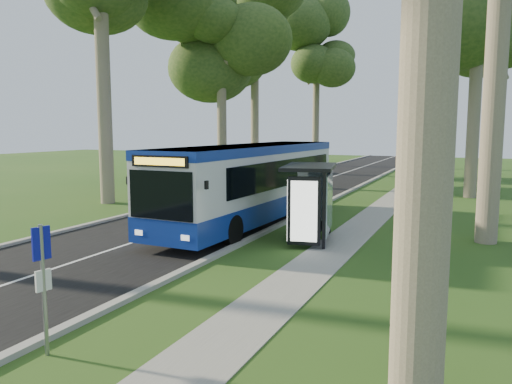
# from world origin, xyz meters

# --- Properties ---
(ground) EXTENTS (120.00, 120.00, 0.00)m
(ground) POSITION_xyz_m (0.00, 0.00, 0.00)
(ground) COLOR #284F18
(ground) RESTS_ON ground
(road) EXTENTS (7.00, 100.00, 0.02)m
(road) POSITION_xyz_m (-3.50, 10.00, 0.01)
(road) COLOR black
(road) RESTS_ON ground
(kerb_east) EXTENTS (0.25, 100.00, 0.12)m
(kerb_east) POSITION_xyz_m (0.00, 10.00, 0.06)
(kerb_east) COLOR #9E9B93
(kerb_east) RESTS_ON ground
(kerb_west) EXTENTS (0.25, 100.00, 0.12)m
(kerb_west) POSITION_xyz_m (-7.00, 10.00, 0.06)
(kerb_west) COLOR #9E9B93
(kerb_west) RESTS_ON ground
(centre_line) EXTENTS (0.12, 100.00, 0.00)m
(centre_line) POSITION_xyz_m (-3.50, 10.00, 0.02)
(centre_line) COLOR white
(centre_line) RESTS_ON road
(footpath) EXTENTS (1.50, 100.00, 0.02)m
(footpath) POSITION_xyz_m (3.00, 10.00, 0.01)
(footpath) COLOR gray
(footpath) RESTS_ON ground
(bus) EXTENTS (3.03, 12.23, 3.22)m
(bus) POSITION_xyz_m (-1.20, 5.80, 1.67)
(bus) COLOR silver
(bus) RESTS_ON ground
(bus_stop_sign) EXTENTS (0.12, 0.32, 2.29)m
(bus_stop_sign) POSITION_xyz_m (0.49, -6.47, 1.44)
(bus_stop_sign) COLOR gray
(bus_stop_sign) RESTS_ON ground
(bus_shelter) EXTENTS (2.24, 3.33, 2.63)m
(bus_shelter) POSITION_xyz_m (1.98, 3.48, 1.86)
(bus_shelter) COLOR black
(bus_shelter) RESTS_ON ground
(litter_bin) EXTENTS (0.60, 0.60, 1.04)m
(litter_bin) POSITION_xyz_m (1.65, 4.21, 0.53)
(litter_bin) COLOR black
(litter_bin) RESTS_ON ground
(car_white) EXTENTS (3.15, 4.32, 1.37)m
(car_white) POSITION_xyz_m (-8.76, 24.51, 0.68)
(car_white) COLOR white
(car_white) RESTS_ON ground
(car_silver) EXTENTS (2.07, 4.90, 1.57)m
(car_silver) POSITION_xyz_m (-8.27, 28.46, 0.79)
(car_silver) COLOR #A6A8AD
(car_silver) RESTS_ON ground
(tree_west_c) EXTENTS (5.20, 5.20, 13.53)m
(tree_west_c) POSITION_xyz_m (-9.00, 18.00, 10.03)
(tree_west_c) COLOR #7A6B56
(tree_west_c) RESTS_ON ground
(tree_west_d) EXTENTS (5.20, 5.20, 16.39)m
(tree_west_d) POSITION_xyz_m (-11.00, 28.00, 12.13)
(tree_west_d) COLOR #7A6B56
(tree_west_d) RESTS_ON ground
(tree_west_e) EXTENTS (5.20, 5.20, 16.07)m
(tree_west_e) POSITION_xyz_m (-8.50, 38.00, 11.89)
(tree_west_e) COLOR #7A6B56
(tree_west_e) RESTS_ON ground
(tree_east_d) EXTENTS (5.20, 5.20, 14.45)m
(tree_east_d) POSITION_xyz_m (8.00, 30.00, 10.71)
(tree_east_d) COLOR #7A6B56
(tree_east_d) RESTS_ON ground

